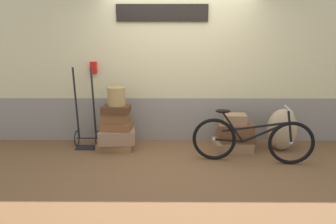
{
  "coord_description": "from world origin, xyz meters",
  "views": [
    {
      "loc": [
        -0.16,
        -4.38,
        1.77
      ],
      "look_at": [
        -0.19,
        0.22,
        0.66
      ],
      "focal_mm": 32.07,
      "sensor_mm": 36.0,
      "label": 1
    }
  ],
  "objects_px": {
    "suitcase_4": "(116,109)",
    "burlap_sack": "(282,130)",
    "bicycle": "(251,140)",
    "suitcase_7": "(235,128)",
    "suitcase_2": "(117,126)",
    "wicker_basket": "(116,96)",
    "suitcase_0": "(116,145)",
    "suitcase_3": "(116,117)",
    "suitcase_8": "(235,119)",
    "suitcase_5": "(232,145)",
    "suitcase_1": "(117,136)",
    "suitcase_6": "(235,136)",
    "luggage_trolley": "(86,127)"
  },
  "relations": [
    {
      "from": "suitcase_6",
      "to": "luggage_trolley",
      "type": "bearing_deg",
      "value": 171.16
    },
    {
      "from": "suitcase_5",
      "to": "suitcase_7",
      "type": "relative_size",
      "value": 1.06
    },
    {
      "from": "suitcase_2",
      "to": "suitcase_8",
      "type": "bearing_deg",
      "value": 4.42
    },
    {
      "from": "suitcase_1",
      "to": "suitcase_8",
      "type": "xyz_separation_m",
      "value": [
        1.92,
        0.0,
        0.3
      ]
    },
    {
      "from": "suitcase_4",
      "to": "suitcase_5",
      "type": "xyz_separation_m",
      "value": [
        1.89,
        0.02,
        -0.61
      ]
    },
    {
      "from": "suitcase_6",
      "to": "luggage_trolley",
      "type": "xyz_separation_m",
      "value": [
        -2.48,
        0.1,
        0.11
      ]
    },
    {
      "from": "suitcase_5",
      "to": "suitcase_1",
      "type": "bearing_deg",
      "value": 176.92
    },
    {
      "from": "suitcase_3",
      "to": "luggage_trolley",
      "type": "bearing_deg",
      "value": 169.9
    },
    {
      "from": "wicker_basket",
      "to": "suitcase_7",
      "type": "bearing_deg",
      "value": -0.07
    },
    {
      "from": "suitcase_4",
      "to": "wicker_basket",
      "type": "height_order",
      "value": "wicker_basket"
    },
    {
      "from": "suitcase_4",
      "to": "burlap_sack",
      "type": "height_order",
      "value": "suitcase_4"
    },
    {
      "from": "suitcase_6",
      "to": "suitcase_7",
      "type": "height_order",
      "value": "suitcase_7"
    },
    {
      "from": "suitcase_2",
      "to": "wicker_basket",
      "type": "relative_size",
      "value": 1.64
    },
    {
      "from": "suitcase_0",
      "to": "burlap_sack",
      "type": "distance_m",
      "value": 2.74
    },
    {
      "from": "suitcase_3",
      "to": "suitcase_4",
      "type": "height_order",
      "value": "suitcase_4"
    },
    {
      "from": "suitcase_0",
      "to": "suitcase_4",
      "type": "relative_size",
      "value": 1.33
    },
    {
      "from": "suitcase_1",
      "to": "suitcase_4",
      "type": "height_order",
      "value": "suitcase_4"
    },
    {
      "from": "suitcase_5",
      "to": "wicker_basket",
      "type": "distance_m",
      "value": 2.05
    },
    {
      "from": "suitcase_2",
      "to": "suitcase_7",
      "type": "bearing_deg",
      "value": 5.09
    },
    {
      "from": "suitcase_3",
      "to": "suitcase_6",
      "type": "relative_size",
      "value": 0.79
    },
    {
      "from": "suitcase_3",
      "to": "suitcase_6",
      "type": "xyz_separation_m",
      "value": [
        1.96,
        0.01,
        -0.33
      ]
    },
    {
      "from": "suitcase_1",
      "to": "wicker_basket",
      "type": "relative_size",
      "value": 1.98
    },
    {
      "from": "suitcase_7",
      "to": "suitcase_2",
      "type": "bearing_deg",
      "value": -173.05
    },
    {
      "from": "suitcase_4",
      "to": "suitcase_5",
      "type": "relative_size",
      "value": 0.73
    },
    {
      "from": "suitcase_2",
      "to": "bicycle",
      "type": "xyz_separation_m",
      "value": [
        2.06,
        -0.51,
        -0.05
      ]
    },
    {
      "from": "suitcase_7",
      "to": "suitcase_3",
      "type": "bearing_deg",
      "value": -173.91
    },
    {
      "from": "suitcase_3",
      "to": "suitcase_7",
      "type": "distance_m",
      "value": 1.96
    },
    {
      "from": "suitcase_5",
      "to": "burlap_sack",
      "type": "xyz_separation_m",
      "value": [
        0.79,
        -0.01,
        0.27
      ]
    },
    {
      "from": "suitcase_4",
      "to": "suitcase_6",
      "type": "bearing_deg",
      "value": 4.27
    },
    {
      "from": "suitcase_5",
      "to": "suitcase_6",
      "type": "bearing_deg",
      "value": 22.38
    },
    {
      "from": "burlap_sack",
      "to": "suitcase_2",
      "type": "bearing_deg",
      "value": 179.94
    },
    {
      "from": "suitcase_8",
      "to": "suitcase_4",
      "type": "bearing_deg",
      "value": -176.86
    },
    {
      "from": "suitcase_1",
      "to": "suitcase_8",
      "type": "height_order",
      "value": "suitcase_8"
    },
    {
      "from": "suitcase_6",
      "to": "wicker_basket",
      "type": "relative_size",
      "value": 1.86
    },
    {
      "from": "bicycle",
      "to": "suitcase_7",
      "type": "bearing_deg",
      "value": 103.72
    },
    {
      "from": "suitcase_7",
      "to": "luggage_trolley",
      "type": "height_order",
      "value": "luggage_trolley"
    },
    {
      "from": "suitcase_5",
      "to": "wicker_basket",
      "type": "height_order",
      "value": "wicker_basket"
    },
    {
      "from": "suitcase_8",
      "to": "wicker_basket",
      "type": "distance_m",
      "value": 1.94
    },
    {
      "from": "suitcase_3",
      "to": "suitcase_8",
      "type": "xyz_separation_m",
      "value": [
        1.93,
        -0.04,
        -0.02
      ]
    },
    {
      "from": "luggage_trolley",
      "to": "suitcase_0",
      "type": "bearing_deg",
      "value": -11.85
    },
    {
      "from": "suitcase_5",
      "to": "suitcase_8",
      "type": "xyz_separation_m",
      "value": [
        0.02,
        -0.02,
        0.45
      ]
    },
    {
      "from": "suitcase_1",
      "to": "suitcase_2",
      "type": "bearing_deg",
      "value": 85.92
    },
    {
      "from": "suitcase_2",
      "to": "suitcase_5",
      "type": "relative_size",
      "value": 0.81
    },
    {
      "from": "suitcase_1",
      "to": "wicker_basket",
      "type": "distance_m",
      "value": 0.66
    },
    {
      "from": "suitcase_7",
      "to": "luggage_trolley",
      "type": "xyz_separation_m",
      "value": [
        -2.48,
        0.13,
        -0.03
      ]
    },
    {
      "from": "suitcase_5",
      "to": "suitcase_8",
      "type": "height_order",
      "value": "suitcase_8"
    },
    {
      "from": "suitcase_1",
      "to": "wicker_basket",
      "type": "xyz_separation_m",
      "value": [
        0.01,
        0.03,
        0.66
      ]
    },
    {
      "from": "suitcase_5",
      "to": "suitcase_6",
      "type": "height_order",
      "value": "suitcase_6"
    },
    {
      "from": "wicker_basket",
      "to": "bicycle",
      "type": "bearing_deg",
      "value": -14.33
    },
    {
      "from": "suitcase_2",
      "to": "suitcase_8",
      "type": "relative_size",
      "value": 1.41
    }
  ]
}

